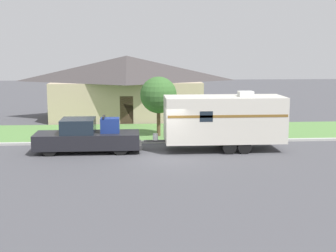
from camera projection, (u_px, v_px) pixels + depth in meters
name	position (u px, v px, depth m)	size (l,w,h in m)	color
ground_plane	(162.00, 157.00, 24.53)	(120.00, 120.00, 0.00)	#47474C
curb_strip	(158.00, 142.00, 28.20)	(80.00, 0.30, 0.14)	#ADADA8
lawn_strip	(156.00, 132.00, 31.80)	(80.00, 7.00, 0.03)	#568442
house_across_street	(127.00, 86.00, 38.10)	(12.62, 7.16, 5.05)	tan
pickup_truck	(87.00, 137.00, 25.62)	(5.80, 2.01, 2.00)	black
travel_trailer	(224.00, 119.00, 26.02)	(7.78, 2.43, 3.30)	black
mailbox	(201.00, 123.00, 28.89)	(0.48, 0.20, 1.39)	brown
tree_in_yard	(159.00, 95.00, 29.96)	(2.36, 2.36, 3.87)	brown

